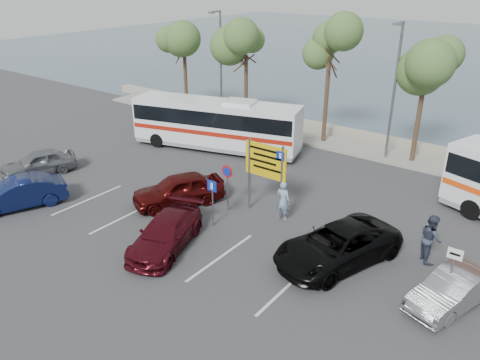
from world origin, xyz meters
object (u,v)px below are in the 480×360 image
Objects in this scene: direction_sign at (266,166)px; pedestrian_far at (431,238)px; street_lamp_left at (220,62)px; car_silver_a at (38,163)px; street_lamp_right at (394,85)px; car_silver_b at (454,289)px; car_blue at (18,194)px; suv_black at (337,245)px; pedestrian_near at (283,201)px; coach_bus_left at (216,126)px; car_maroon at (166,233)px; car_red at (178,189)px.

direction_sign is 7.63m from pedestrian_far.
street_lamp_left is 1.97× the size of car_silver_a.
car_silver_b is (7.00, -12.02, -3.96)m from street_lamp_right.
car_blue is 1.15× the size of car_silver_b.
street_lamp_right is 14.46m from car_silver_b.
street_lamp_left reaches higher than suv_black.
car_silver_b is at bearing 167.69° from pedestrian_near.
car_maroon is at bearing -60.63° from coach_bus_left.
coach_bus_left is (-7.50, 5.50, -0.86)m from direction_sign.
street_lamp_left is 0.72× the size of coach_bus_left.
direction_sign reaches higher than suv_black.
direction_sign is 1.78× the size of pedestrian_far.
pedestrian_near is at bearing -32.76° from coach_bus_left.
car_blue is 7.81m from car_red.
pedestrian_near is (-8.00, 1.73, 0.32)m from car_silver_b.
coach_bus_left reaches higher than car_blue.
coach_bus_left is at bearing -54.02° from street_lamp_left.
car_maroon is 1.18× the size of car_silver_b.
street_lamp_right reaches higher than car_silver_b.
suv_black is (6.20, 3.29, 0.09)m from car_maroon.
car_maroon is at bearing -133.04° from suv_black.
car_red is at bearing -116.53° from street_lamp_right.
direction_sign reaches higher than car_red.
pedestrian_far is (6.48, 0.58, 0.05)m from pedestrian_near.
street_lamp_left is 14.43m from car_red.
pedestrian_near reaches higher than car_maroon.
car_silver_a is 0.75× the size of suv_black.
pedestrian_near reaches higher than suv_black.
street_lamp_left is at bearing 136.83° from direction_sign.
street_lamp_left is 1.48× the size of suv_black.
pedestrian_far reaches higher than suv_black.
suv_black is (14.60, 5.00, 0.02)m from car_blue.
car_silver_b is at bearing 177.26° from pedestrian_far.
pedestrian_near reaches higher than car_silver_a.
street_lamp_right is 0.72× the size of coach_bus_left.
car_silver_b is at bearing -23.57° from coach_bus_left.
street_lamp_left is 20.07m from suv_black.
street_lamp_left is 13.00m from street_lamp_right.
suv_black is at bearing 27.04° from car_silver_a.
street_lamp_right is 11.71m from pedestrian_far.
car_maroon is at bearing 34.07° from car_blue.
coach_bus_left is at bearing 100.95° from car_blue.
car_blue is 19.65m from car_silver_b.
street_lamp_right reaches higher than pedestrian_far.
car_silver_a is 2.02× the size of pedestrian_far.
suv_black is 3.70m from pedestrian_far.
suv_black is at bearing -30.74° from coach_bus_left.
street_lamp_right is 16.21m from car_maroon.
car_maroon is (8.40, 1.71, -0.07)m from car_blue.
car_silver_b is (13.00, 0.00, -0.13)m from car_red.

